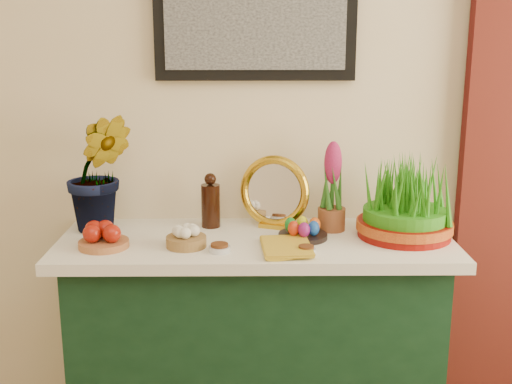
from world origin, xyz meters
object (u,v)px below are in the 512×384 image
sideboard (256,355)px  hyacinth_green (98,154)px  wheatgrass_sabzeh (406,203)px  book (262,247)px  mirror (274,193)px

sideboard → hyacinth_green: size_ratio=2.26×
sideboard → hyacinth_green: bearing=170.3°
hyacinth_green → sideboard: bearing=-19.5°
hyacinth_green → wheatgrass_sabzeh: 1.12m
sideboard → hyacinth_green: hyacinth_green is taller
sideboard → book: 0.50m
sideboard → hyacinth_green: (-0.57, 0.10, 0.75)m
hyacinth_green → wheatgrass_sabzeh: hyacinth_green is taller
mirror → wheatgrass_sabzeh: size_ratio=0.81×
hyacinth_green → mirror: hyacinth_green is taller
book → mirror: bearing=76.1°
book → hyacinth_green: bearing=153.6°
sideboard → wheatgrass_sabzeh: (0.53, 0.01, 0.59)m
mirror → book: (-0.05, -0.28, -0.12)m
sideboard → mirror: 0.62m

